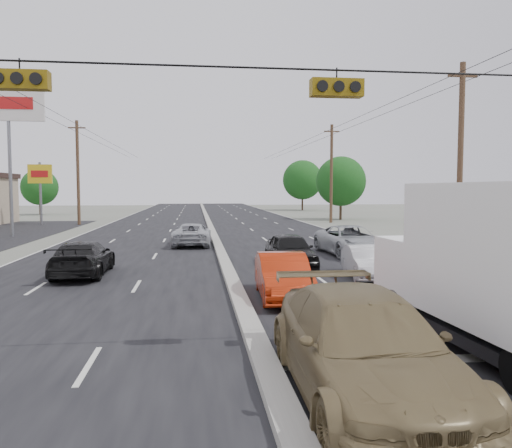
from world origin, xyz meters
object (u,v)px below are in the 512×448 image
Objects in this scene: red_sedan at (283,277)px; oncoming_far at (192,235)px; tree_right_mid at (341,181)px; queue_car_c at (351,241)px; tree_right_far at (302,180)px; utility_pole_right_b at (460,157)px; tree_left_far at (40,187)px; queue_car_a at (290,251)px; utility_pole_left_c at (78,172)px; tan_sedan at (363,348)px; queue_car_e at (425,247)px; pole_sign_billboard at (8,113)px; pole_sign_far at (40,179)px; oncoming_near at (83,259)px; queue_car_b at (366,262)px; box_truck at (502,267)px; utility_pole_right_c at (331,173)px.

oncoming_far is (-2.94, 15.23, -0.02)m from red_sedan.
tree_right_mid reaches higher than queue_car_c.
utility_pole_right_b is at bearing -93.64° from tree_right_far.
tree_left_far is 1.44× the size of red_sedan.
utility_pole_right_b reaches higher than queue_car_a.
utility_pole_left_c is 37.47m from red_sedan.
tree_right_far is at bearing 14.74° from tree_left_far.
red_sedan is 15.51m from oncoming_far.
tree_right_far is 55.71m from queue_car_c.
tan_sedan reaches higher than queue_car_e.
pole_sign_billboard is 12.89m from pole_sign_far.
utility_pole_left_c is 27.96m from tree_right_mid.
tan_sedan is (15.90, -30.09, -8.02)m from pole_sign_billboard.
tree_right_mid is (2.50, 30.00, -0.77)m from utility_pole_right_b.
pole_sign_billboard is at bearing -63.79° from oncoming_near.
queue_car_a is (-13.20, -58.43, -4.21)m from tree_right_far.
queue_car_e is (4.36, 4.06, 0.04)m from queue_car_b.
red_sedan is (-3.58, 5.75, -1.13)m from box_truck.
queue_car_a is at bearing -108.84° from utility_pole_right_c.
queue_car_e is at bearing 146.93° from oncoming_far.
box_truck reaches higher than oncoming_near.
tree_right_far is at bearing 77.79° from box_truck.
utility_pole_right_c is 28.51m from pole_sign_far.
tan_sedan reaches higher than queue_car_b.
tree_right_far reaches higher than queue_car_c.
queue_car_a is at bearing -62.89° from tree_left_far.
tree_right_mid reaches higher than tree_left_far.
pole_sign_far is 1.23× the size of oncoming_far.
tree_right_mid is 0.88× the size of tree_right_far.
tree_right_mid is 29.60m from oncoming_far.
tree_right_far is (38.00, 10.00, 1.24)m from tree_left_far.
box_truck is at bearing -55.42° from pole_sign_billboard.
pole_sign_billboard reaches higher than utility_pole_left_c.
tree_right_far is 2.18× the size of queue_car_b.
utility_pole_right_b is 10.58m from queue_car_b.
pole_sign_far is 33.80m from queue_car_c.
tree_right_mid reaches higher than oncoming_near.
queue_car_b is (19.74, -19.26, -8.25)m from pole_sign_billboard.
pole_sign_billboard reaches higher than utility_pole_right_b.
tree_right_far is at bearing 86.56° from queue_car_b.
queue_car_a is 1.18× the size of queue_car_b.
queue_car_b is at bearing -44.29° from pole_sign_billboard.
queue_car_e is (-5.40, -32.20, -3.68)m from tree_right_mid.
pole_sign_far is at bearing 130.72° from queue_car_b.
queue_car_e is at bearing 49.49° from queue_car_b.
queue_car_c is (-5.80, -24.77, -4.34)m from utility_pole_right_c.
tree_right_far is at bearing 86.36° from utility_pole_right_b.
tan_sedan is (13.90, -42.09, -4.26)m from utility_pole_left_c.
oncoming_near is at bearing -121.79° from utility_pole_right_c.
queue_car_e is at bearing -99.52° from tree_right_mid.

